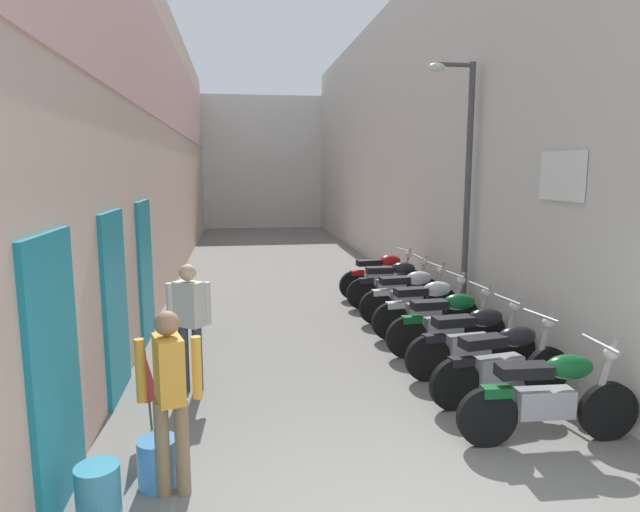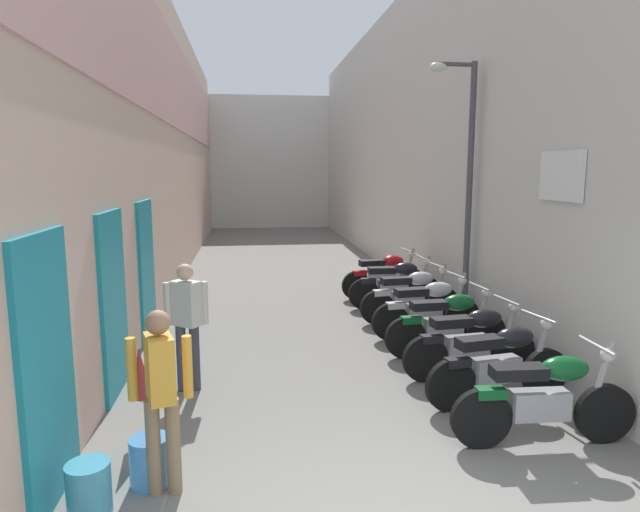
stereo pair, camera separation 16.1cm
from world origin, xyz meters
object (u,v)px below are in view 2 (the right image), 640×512
object	(u,v)px
motorcycle_seventh	(396,283)
motorcycle_fifth	(428,307)
motorcycle_second	(501,362)
pedestrian_mid_alley	(187,317)
motorcycle_sixth	(411,294)
motorcycle_third	(471,340)
motorcycle_eighth	(385,274)
water_jug_near_door	(89,489)
pedestrian_by_doorway	(161,388)
motorcycle_nearest	(546,397)
umbrella_leaning	(141,373)
street_lamp	(464,176)
water_jug_beside_first	(150,461)
motorcycle_fourth	(447,322)

from	to	relation	value
motorcycle_seventh	motorcycle_fifth	bearing A→B (deg)	-90.00
motorcycle_second	pedestrian_mid_alley	xyz separation A→B (m)	(-3.58, 0.89, 0.42)
motorcycle_sixth	motorcycle_seventh	world-z (taller)	same
motorcycle_third	motorcycle_eighth	bearing A→B (deg)	90.00
motorcycle_third	motorcycle_sixth	distance (m)	2.64
motorcycle_second	water_jug_near_door	distance (m)	4.38
pedestrian_by_doorway	water_jug_near_door	xyz separation A→B (m)	(-0.54, -0.22, -0.71)
motorcycle_nearest	motorcycle_seventh	xyz separation A→B (m)	(0.00, 5.41, 0.00)
motorcycle_fifth	umbrella_leaning	world-z (taller)	motorcycle_fifth
motorcycle_second	street_lamp	world-z (taller)	street_lamp
motorcycle_nearest	motorcycle_second	xyz separation A→B (m)	(-0.00, 0.96, 0.00)
motorcycle_sixth	water_jug_beside_first	bearing A→B (deg)	-128.69
street_lamp	motorcycle_fifth	bearing A→B (deg)	-148.89
motorcycle_fifth	motorcycle_eighth	distance (m)	2.77
motorcycle_second	pedestrian_by_doorway	bearing A→B (deg)	-159.98
motorcycle_fifth	pedestrian_by_doorway	size ratio (longest dim) A/B	1.18
motorcycle_fifth	motorcycle_seventh	world-z (taller)	same
motorcycle_nearest	water_jug_beside_first	distance (m)	3.72
water_jug_beside_first	umbrella_leaning	bearing A→B (deg)	103.66
motorcycle_second	water_jug_near_door	xyz separation A→B (m)	(-4.10, -1.52, -0.29)
motorcycle_second	street_lamp	size ratio (longest dim) A/B	0.42
water_jug_near_door	street_lamp	world-z (taller)	street_lamp
umbrella_leaning	street_lamp	size ratio (longest dim) A/B	0.22
motorcycle_second	water_jug_beside_first	distance (m)	3.89
motorcycle_nearest	water_jug_beside_first	size ratio (longest dim) A/B	4.41
motorcycle_fourth	motorcycle_second	bearing A→B (deg)	-90.00
water_jug_beside_first	street_lamp	bearing A→B (deg)	43.25
motorcycle_fourth	pedestrian_mid_alley	xyz separation A→B (m)	(-3.58, -0.81, 0.42)
street_lamp	pedestrian_mid_alley	bearing A→B (deg)	-153.87
motorcycle_nearest	pedestrian_by_doorway	bearing A→B (deg)	-174.64
motorcycle_nearest	pedestrian_by_doorway	world-z (taller)	pedestrian_by_doorway
pedestrian_mid_alley	umbrella_leaning	distance (m)	1.23
pedestrian_by_doorway	water_jug_beside_first	xyz separation A→B (m)	(-0.14, 0.15, -0.71)
motorcycle_second	water_jug_beside_first	size ratio (longest dim) A/B	4.38
motorcycle_eighth	pedestrian_mid_alley	xyz separation A→B (m)	(-3.58, -4.45, 0.42)
motorcycle_nearest	motorcycle_third	distance (m)	1.79
motorcycle_second	motorcycle_fourth	xyz separation A→B (m)	(0.00, 1.69, 0.00)
motorcycle_nearest	motorcycle_eighth	size ratio (longest dim) A/B	1.00
motorcycle_fifth	motorcycle_eighth	world-z (taller)	same
motorcycle_fourth	water_jug_beside_first	xyz separation A→B (m)	(-3.70, -2.84, -0.29)
umbrella_leaning	motorcycle_sixth	bearing A→B (deg)	43.76
water_jug_near_door	water_jug_beside_first	bearing A→B (deg)	42.35
motorcycle_fifth	water_jug_beside_first	size ratio (longest dim) A/B	4.40
motorcycle_sixth	pedestrian_mid_alley	bearing A→B (deg)	-144.20
motorcycle_second	motorcycle_eighth	bearing A→B (deg)	90.00
motorcycle_nearest	pedestrian_by_doorway	xyz separation A→B (m)	(-3.56, -0.33, 0.42)
umbrella_leaning	water_jug_near_door	bearing A→B (deg)	-98.62
motorcycle_fourth	water_jug_beside_first	size ratio (longest dim) A/B	4.41
motorcycle_second	motorcycle_seventh	xyz separation A→B (m)	(0.00, 4.45, 0.00)
pedestrian_by_doorway	water_jug_beside_first	bearing A→B (deg)	134.44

